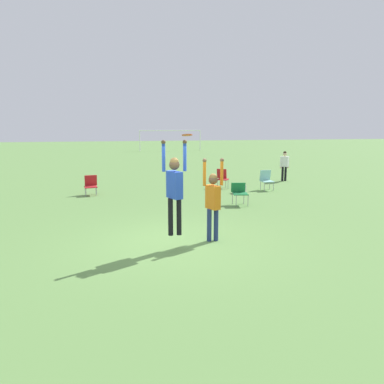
{
  "coord_description": "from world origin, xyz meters",
  "views": [
    {
      "loc": [
        -1.45,
        -9.04,
        3.0
      ],
      "look_at": [
        0.43,
        0.12,
        1.3
      ],
      "focal_mm": 35.0,
      "sensor_mm": 36.0,
      "label": 1
    }
  ],
  "objects": [
    {
      "name": "camping_chair_0",
      "position": [
        -2.53,
        7.35,
        0.47
      ],
      "size": [
        0.58,
        0.62,
        0.84
      ],
      "rotation": [
        0.0,
        0.0,
        3.28
      ],
      "color": "gray",
      "rests_on": "ground_plane"
    },
    {
      "name": "frisbee",
      "position": [
        0.25,
        -0.17,
        2.74
      ],
      "size": [
        0.26,
        0.25,
        0.06
      ],
      "color": "#E04C23"
    },
    {
      "name": "person_jumping",
      "position": [
        -0.1,
        -0.39,
        1.58
      ],
      "size": [
        0.61,
        0.5,
        2.29
      ],
      "rotation": [
        0.0,
        0.0,
        1.96
      ],
      "color": "black",
      "rests_on": "ground_plane"
    },
    {
      "name": "camping_chair_3",
      "position": [
        3.5,
        7.91,
        0.53
      ],
      "size": [
        0.65,
        0.72,
        0.91
      ],
      "rotation": [
        0.0,
        0.0,
        2.56
      ],
      "color": "gray",
      "rests_on": "ground_plane"
    },
    {
      "name": "person_defending",
      "position": [
        0.96,
        0.04,
        1.15
      ],
      "size": [
        0.56,
        0.45,
        2.16
      ],
      "rotation": [
        0.0,
        0.0,
        -1.18
      ],
      "color": "navy",
      "rests_on": "ground_plane"
    },
    {
      "name": "soccer_goal",
      "position": [
        4.81,
        33.87,
        1.84
      ],
      "size": [
        7.1,
        0.1,
        2.35
      ],
      "color": "white",
      "rests_on": "ground_plane"
    },
    {
      "name": "cooler_box",
      "position": [
        3.92,
        6.51,
        0.18
      ],
      "size": [
        0.43,
        0.32,
        0.36
      ],
      "color": "white",
      "rests_on": "ground_plane"
    },
    {
      "name": "ground_plane",
      "position": [
        0.0,
        0.0,
        0.0
      ],
      "size": [
        120.0,
        120.0,
        0.0
      ],
      "primitive_type": "plane",
      "color": "#608C47"
    },
    {
      "name": "person_spectator_near",
      "position": [
        7.36,
        9.42,
        0.94
      ],
      "size": [
        0.53,
        0.39,
        1.59
      ],
      "rotation": [
        0.0,
        0.0,
        -0.63
      ],
      "color": "black",
      "rests_on": "ground_plane"
    },
    {
      "name": "camping_chair_1",
      "position": [
        3.07,
        4.14,
        0.51
      ],
      "size": [
        0.62,
        0.66,
        0.83
      ],
      "rotation": [
        0.0,
        0.0,
        2.97
      ],
      "color": "gray",
      "rests_on": "ground_plane"
    },
    {
      "name": "camping_chair_2",
      "position": [
        5.34,
        6.99,
        0.52
      ],
      "size": [
        0.54,
        0.59,
        0.91
      ],
      "rotation": [
        0.0,
        0.0,
        3.19
      ],
      "color": "gray",
      "rests_on": "ground_plane"
    }
  ]
}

